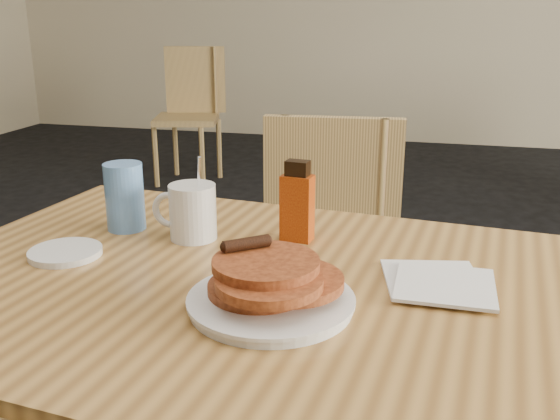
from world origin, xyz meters
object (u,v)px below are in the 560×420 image
Objects in this scene: syrup_bottle at (297,204)px; blue_tumbler at (125,197)px; pancake_plate at (271,290)px; coffee_mug at (191,211)px; chair_wall_extra at (191,102)px; main_table at (266,304)px; chair_main_far at (325,247)px.

blue_tumbler is at bearing -169.38° from syrup_bottle.
syrup_bottle is at bearing 3.72° from blue_tumbler.
blue_tumbler reaches higher than pancake_plate.
chair_wall_extra is at bearing 109.31° from coffee_mug.
pancake_plate reaches higher than main_table.
main_table is 8.54× the size of syrup_bottle.
pancake_plate is at bearing -50.86° from coffee_mug.
main_table is 7.92× the size of coffee_mug.
coffee_mug is 0.16m from blue_tumbler.
blue_tumbler is (-0.39, 0.28, 0.04)m from pancake_plate.
blue_tumbler reaches higher than main_table.
coffee_mug is 1.25× the size of blue_tumbler.
main_table is 1.46× the size of chair_wall_extra.
pancake_plate is 1.85× the size of blue_tumbler.
chair_wall_extra is (-1.45, 3.23, -0.15)m from main_table.
chair_main_far is (-0.03, 0.73, -0.18)m from main_table.
chair_main_far reaches higher than blue_tumbler.
chair_main_far is 5.17× the size of coffee_mug.
chair_main_far is 5.58× the size of syrup_bottle.
coffee_mug reaches higher than main_table.
pancake_plate is 1.48× the size of coffee_mug.
chair_wall_extra is 3.66× the size of pancake_plate.
syrup_bottle is 1.16× the size of blue_tumbler.
blue_tumbler is at bearing -85.14° from chair_wall_extra.
chair_main_far is at bearing 92.22° from main_table.
blue_tumbler is (-0.35, 0.19, 0.11)m from main_table.
blue_tumbler is (-0.36, -0.02, -0.00)m from syrup_bottle.
chair_wall_extra reaches higher than blue_tumbler.
pancake_plate is at bearing -90.95° from chair_main_far.
main_table is at bearing -27.88° from blue_tumbler.
chair_wall_extra reaches higher than syrup_bottle.
coffee_mug is at bearing -7.32° from blue_tumbler.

